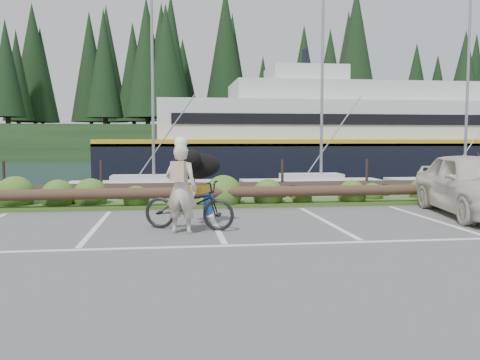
% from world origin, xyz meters
% --- Properties ---
extents(ground, '(72.00, 72.00, 0.00)m').
position_xyz_m(ground, '(0.00, 0.00, 0.00)').
color(ground, '#4D4D4F').
extents(harbor_backdrop, '(170.00, 160.00, 30.00)m').
position_xyz_m(harbor_backdrop, '(0.40, 78.42, -0.00)').
color(harbor_backdrop, '#18273A').
rests_on(harbor_backdrop, ground).
extents(vegetation_strip, '(34.00, 1.60, 0.10)m').
position_xyz_m(vegetation_strip, '(0.00, 5.30, 0.05)').
color(vegetation_strip, '#3D5B21').
rests_on(vegetation_strip, ground).
extents(log_rail, '(32.00, 0.30, 0.60)m').
position_xyz_m(log_rail, '(0.00, 4.60, 0.00)').
color(log_rail, '#443021').
rests_on(log_rail, ground).
extents(bicycle, '(2.10, 1.36, 1.04)m').
position_xyz_m(bicycle, '(-0.60, 1.39, 0.52)').
color(bicycle, black).
rests_on(bicycle, ground).
extents(cyclist, '(0.78, 0.65, 1.83)m').
position_xyz_m(cyclist, '(-0.76, 0.96, 0.91)').
color(cyclist, '#C0B5A3').
rests_on(cyclist, ground).
extents(dog, '(0.81, 1.10, 0.57)m').
position_xyz_m(dog, '(-0.37, 1.98, 1.33)').
color(dog, black).
rests_on(dog, bicycle).
extents(parked_car, '(2.68, 4.98, 1.61)m').
position_xyz_m(parked_car, '(6.61, 2.42, 0.80)').
color(parked_car, beige).
rests_on(parked_car, ground).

